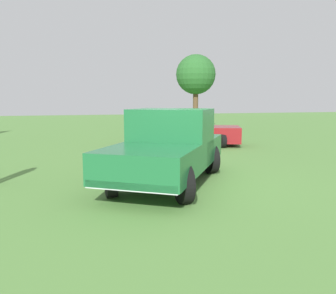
{
  "coord_description": "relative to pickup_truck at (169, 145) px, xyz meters",
  "views": [
    {
      "loc": [
        -8.08,
        2.9,
        2.05
      ],
      "look_at": [
        0.1,
        0.53,
        0.9
      ],
      "focal_mm": 37.89,
      "sensor_mm": 36.0,
      "label": 1
    }
  ],
  "objects": [
    {
      "name": "ground_plane",
      "position": [
        -0.2,
        -0.46,
        -0.94
      ],
      "size": [
        80.0,
        80.0,
        0.0
      ],
      "primitive_type": "plane",
      "color": "#54843D"
    },
    {
      "name": "tree_back_right",
      "position": [
        15.08,
        -6.34,
        2.77
      ],
      "size": [
        2.73,
        2.73,
        5.12
      ],
      "color": "brown",
      "rests_on": "ground_plane"
    },
    {
      "name": "pickup_truck",
      "position": [
        0.0,
        0.0,
        0.0
      ],
      "size": [
        5.03,
        4.18,
        1.81
      ],
      "rotation": [
        0.0,
        0.0,
        2.56
      ],
      "color": "black",
      "rests_on": "ground_plane"
    },
    {
      "name": "sedan_near",
      "position": [
        6.75,
        -2.69,
        -0.28
      ],
      "size": [
        3.46,
        5.1,
        1.45
      ],
      "rotation": [
        0.0,
        0.0,
        4.33
      ],
      "color": "black",
      "rests_on": "ground_plane"
    }
  ]
}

